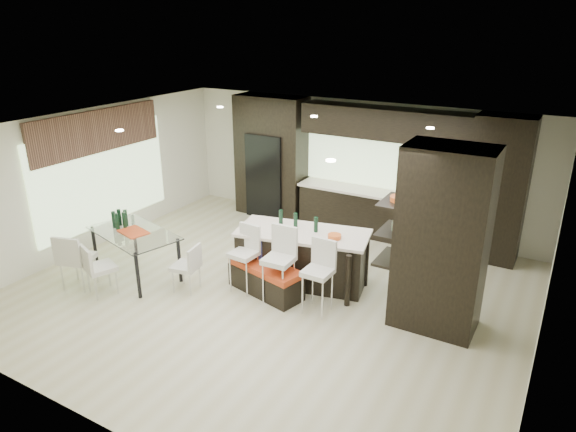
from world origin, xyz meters
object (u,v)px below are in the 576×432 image
Objects in this scene: stool_mid at (279,273)px; chair_near at (101,271)px; bench at (266,279)px; stool_left at (244,265)px; kitchen_island at (303,256)px; chair_far at (78,262)px; stool_right at (317,285)px; floor_vase at (425,270)px; chair_end at (186,270)px; dining_table at (136,254)px.

stool_mid is 2.91m from chair_near.
stool_mid is at bearing -8.28° from bench.
kitchen_island is at bearing 53.39° from stool_left.
stool_mid is 1.11× the size of chair_far.
stool_mid reaches higher than kitchen_island.
floor_vase is at bearing 39.08° from stool_right.
chair_end is at bearing -166.30° from stool_right.
chair_far is (-2.83, -1.38, 0.20)m from bench.
kitchen_island is 2.42× the size of stool_left.
kitchen_island is at bearing 77.24° from bench.
stool_mid is 0.77× the size of bench.
chair_far reaches higher than chair_near.
stool_left is at bearing -70.54° from chair_end.
chair_near is at bearing -14.00° from chair_far.
dining_table is 2.24× the size of chair_end.
stool_mid is (0.68, -0.02, 0.04)m from stool_left.
kitchen_island is 2.92m from dining_table.
floor_vase reaches higher than chair_near.
chair_end is (-1.19, -0.59, 0.12)m from bench.
chair_far is (-0.52, -0.03, 0.05)m from chair_near.
dining_table is (-2.64, -1.25, -0.06)m from kitchen_island.
chair_far is at bearing -148.43° from stool_left.
chair_far is (-5.19, -2.29, -0.15)m from floor_vase.
kitchen_island reaches higher than bench.
stool_right reaches higher than chair_end.
stool_left is 0.91× the size of stool_mid.
stool_mid is 0.83× the size of floor_vase.
floor_vase reaches higher than chair_end.
dining_table is (-3.32, -0.47, -0.07)m from stool_right.
chair_end is at bearing 15.52° from dining_table.
kitchen_island is 2.35× the size of stool_right.
stool_mid reaches higher than chair_end.
bench is at bearing 155.69° from stool_mid.
bench is (-0.33, 0.13, -0.25)m from stool_mid.
chair_near is (-3.32, -1.24, -0.07)m from stool_right.
stool_left is 2.79m from chair_far.
bench is 3.16m from chair_far.
stool_mid reaches higher than bench.
dining_table is (-4.66, -1.50, -0.20)m from floor_vase.
chair_near is (-2.31, -1.36, 0.15)m from bench.
stool_mid is 2.28m from floor_vase.
kitchen_island is 3.77m from chair_far.
floor_vase is 1.33× the size of chair_far.
stool_right is (0.68, 0.01, -0.03)m from stool_mid.
chair_near reaches higher than chair_end.
bench is at bearing 22.64° from stool_left.
chair_far is at bearing -160.10° from stool_right.
stool_left is at bearing 29.08° from dining_table.
stool_right is 0.56× the size of dining_table.
dining_table is 2.07× the size of chair_near.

